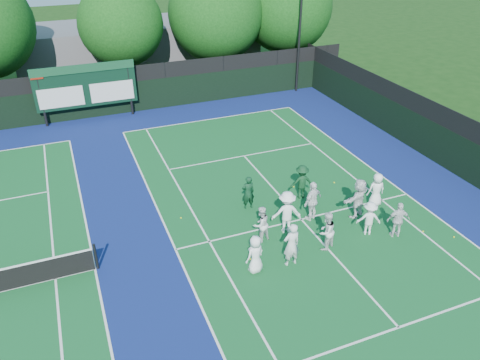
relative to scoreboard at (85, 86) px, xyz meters
name	(u,v)px	position (x,y,z in m)	size (l,w,h in m)	color
ground	(313,233)	(7.01, -15.59, -2.19)	(120.00, 120.00, 0.00)	#13330E
court_apron	(163,253)	(1.01, -14.59, -2.19)	(34.00, 32.00, 0.01)	navy
near_court	(301,219)	(7.01, -14.59, -2.18)	(11.05, 23.85, 0.01)	#105023
back_fence	(104,95)	(1.01, 0.41, -0.83)	(34.00, 0.08, 3.00)	black
divider_fence_right	(472,155)	(16.01, -14.59, -0.83)	(0.08, 32.00, 3.00)	black
scoreboard	(85,86)	(0.00, 0.00, 0.00)	(6.00, 0.21, 3.55)	black
clubhouse	(141,49)	(5.01, 8.41, -0.19)	(18.00, 6.00, 4.00)	#5C5C61
tree_c	(123,26)	(3.25, 3.99, 2.52)	(5.60, 5.60, 7.67)	black
tree_d	(217,16)	(9.92, 3.99, 2.69)	(6.71, 6.71, 8.42)	black
tree_e	(288,9)	(15.54, 3.99, 2.81)	(6.75, 6.75, 8.56)	black
tennis_ball_0	(251,259)	(3.98, -16.22, -2.16)	(0.07, 0.07, 0.07)	yellow
tennis_ball_1	(334,183)	(9.95, -12.46, -2.16)	(0.07, 0.07, 0.07)	yellow
tennis_ball_2	(454,237)	(12.09, -17.99, -2.16)	(0.07, 0.07, 0.07)	yellow
tennis_ball_3	(181,218)	(2.30, -12.61, -2.16)	(0.07, 0.07, 0.07)	yellow
tennis_ball_4	(294,187)	(7.95, -12.09, -2.16)	(0.07, 0.07, 0.07)	yellow
tennis_ball_5	(423,231)	(11.20, -17.23, -2.16)	(0.07, 0.07, 0.07)	yellow
player_front_0	(255,254)	(3.90, -16.84, -1.43)	(0.74, 0.48, 1.52)	white
player_front_1	(291,245)	(5.26, -16.98, -1.29)	(0.65, 0.43, 1.79)	silver
player_front_2	(326,231)	(6.93, -16.62, -1.39)	(0.78, 0.61, 1.60)	silver
player_front_3	(369,218)	(9.01, -16.44, -1.45)	(0.95, 0.55, 1.48)	white
player_front_4	(398,220)	(9.97, -17.01, -1.41)	(0.92, 0.38, 1.57)	silver
player_back_0	(261,224)	(4.82, -15.24, -1.42)	(0.75, 0.59, 1.55)	silver
player_back_1	(287,212)	(6.02, -15.07, -1.27)	(1.20, 0.69, 1.85)	white
player_back_2	(313,201)	(7.42, -14.68, -1.29)	(1.06, 0.44, 1.80)	white
player_back_3	(358,198)	(9.33, -15.20, -1.30)	(1.65, 0.53, 1.78)	silver
player_back_4	(376,190)	(10.55, -14.79, -1.40)	(0.77, 0.50, 1.58)	white
coach_left	(248,192)	(5.27, -12.89, -1.41)	(0.57, 0.38, 1.57)	#0E331C
coach_right	(302,182)	(7.83, -12.98, -1.38)	(1.05, 0.60, 1.63)	#0E361A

